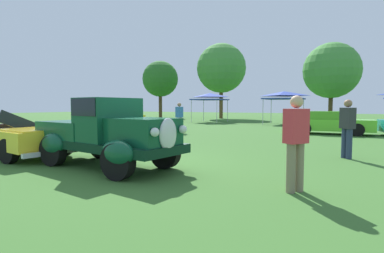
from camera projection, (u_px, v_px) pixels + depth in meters
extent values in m
plane|color=#386628|center=(130.00, 164.00, 7.82)|extent=(120.00, 120.00, 0.00)
cube|color=black|center=(106.00, 144.00, 7.48)|extent=(4.32, 2.02, 0.20)
cube|color=#0F472D|center=(141.00, 132.00, 6.72)|extent=(1.68, 1.30, 0.60)
ellipsoid|color=silver|center=(168.00, 134.00, 6.25)|extent=(0.23, 0.54, 0.68)
cube|color=#0F472D|center=(108.00, 119.00, 7.37)|extent=(1.18, 1.50, 1.04)
cube|color=black|center=(108.00, 107.00, 7.35)|extent=(1.10, 1.52, 0.40)
cube|color=#0F472D|center=(78.00, 130.00, 8.15)|extent=(1.99, 1.65, 0.48)
ellipsoid|color=#0F472D|center=(165.00, 145.00, 7.28)|extent=(0.96, 0.49, 0.52)
ellipsoid|color=#0F472D|center=(118.00, 153.00, 6.12)|extent=(0.96, 0.49, 0.52)
ellipsoid|color=#0F472D|center=(101.00, 139.00, 8.75)|extent=(0.96, 0.49, 0.52)
ellipsoid|color=#0F472D|center=(53.00, 144.00, 7.60)|extent=(0.96, 0.49, 0.52)
sphere|color=silver|center=(183.00, 129.00, 6.57)|extent=(0.18, 0.18, 0.18)
sphere|color=silver|center=(155.00, 132.00, 5.86)|extent=(0.18, 0.18, 0.18)
cylinder|color=black|center=(165.00, 153.00, 7.29)|extent=(0.76, 0.24, 0.76)
cylinder|color=black|center=(118.00, 162.00, 6.14)|extent=(0.76, 0.24, 0.76)
cylinder|color=black|center=(101.00, 145.00, 8.77)|extent=(0.76, 0.24, 0.76)
cylinder|color=black|center=(53.00, 151.00, 7.61)|extent=(0.76, 0.24, 0.76)
cube|color=yellow|center=(16.00, 136.00, 9.33)|extent=(4.51, 2.35, 0.52)
cube|color=yellow|center=(36.00, 132.00, 8.56)|extent=(1.94, 1.69, 0.20)
cube|color=black|center=(20.00, 123.00, 9.14)|extent=(0.25, 1.24, 0.82)
cube|color=black|center=(10.00, 128.00, 9.56)|extent=(0.46, 1.23, 0.28)
cube|color=silver|center=(55.00, 152.00, 8.01)|extent=(0.35, 1.65, 0.12)
cylinder|color=black|center=(64.00, 145.00, 9.14)|extent=(0.66, 0.20, 0.66)
cylinder|color=black|center=(9.00, 151.00, 7.91)|extent=(0.66, 0.20, 0.66)
cylinder|color=black|center=(23.00, 139.00, 10.76)|extent=(0.66, 0.20, 0.66)
cube|color=yellow|center=(119.00, 119.00, 24.05)|extent=(4.00, 1.93, 0.60)
cube|color=gold|center=(117.00, 112.00, 24.08)|extent=(1.81, 1.55, 0.44)
cylinder|color=black|center=(125.00, 122.00, 22.88)|extent=(0.64, 0.22, 0.64)
cylinder|color=black|center=(101.00, 121.00, 23.85)|extent=(0.64, 0.22, 0.64)
cube|color=#60C62D|center=(331.00, 125.00, 16.25)|extent=(4.13, 1.74, 0.60)
cube|color=#4D9F24|center=(328.00, 115.00, 16.30)|extent=(1.83, 1.47, 0.44)
cylinder|color=black|center=(358.00, 130.00, 15.01)|extent=(0.64, 0.22, 0.64)
cylinder|color=black|center=(305.00, 128.00, 16.15)|extent=(0.64, 0.22, 0.64)
cylinder|color=#283351|center=(349.00, 144.00, 8.58)|extent=(0.16, 0.16, 0.86)
cylinder|color=#283351|center=(344.00, 143.00, 8.78)|extent=(0.16, 0.16, 0.86)
cube|color=#2D2D33|center=(348.00, 118.00, 8.63)|extent=(0.44, 0.46, 0.60)
sphere|color=#936B4C|center=(348.00, 103.00, 8.60)|extent=(0.22, 0.22, 0.22)
cylinder|color=#9E998E|center=(178.00, 125.00, 17.09)|extent=(0.16, 0.16, 0.86)
cylinder|color=#9E998E|center=(181.00, 125.00, 17.23)|extent=(0.16, 0.16, 0.86)
cube|color=#336BB2|center=(179.00, 112.00, 17.11)|extent=(0.34, 0.45, 0.60)
sphere|color=#936B4C|center=(179.00, 105.00, 17.08)|extent=(0.22, 0.22, 0.22)
cylinder|color=#7F7056|center=(291.00, 168.00, 5.24)|extent=(0.16, 0.16, 0.86)
cylinder|color=#7F7056|center=(299.00, 167.00, 5.34)|extent=(0.16, 0.16, 0.86)
cube|color=#D1333D|center=(296.00, 126.00, 5.24)|extent=(0.42, 0.47, 0.60)
sphere|color=tan|center=(297.00, 102.00, 5.21)|extent=(0.22, 0.22, 0.22)
cylinder|color=#B7B7BC|center=(228.00, 111.00, 28.83)|extent=(0.05, 0.05, 2.05)
cylinder|color=#B7B7BC|center=(217.00, 111.00, 26.59)|extent=(0.05, 0.05, 2.05)
cylinder|color=#B7B7BC|center=(204.00, 111.00, 30.03)|extent=(0.05, 0.05, 2.05)
cylinder|color=#B7B7BC|center=(191.00, 111.00, 27.80)|extent=(0.05, 0.05, 2.05)
cube|color=#2D429E|center=(210.00, 100.00, 28.24)|extent=(2.83, 2.83, 0.10)
pyramid|color=#2D429E|center=(210.00, 95.00, 28.21)|extent=(2.77, 2.77, 0.38)
cylinder|color=#B7B7BC|center=(303.00, 112.00, 25.46)|extent=(0.05, 0.05, 2.05)
cylinder|color=#B7B7BC|center=(298.00, 112.00, 23.08)|extent=(0.05, 0.05, 2.05)
cylinder|color=#B7B7BC|center=(271.00, 111.00, 26.75)|extent=(0.05, 0.05, 2.05)
cylinder|color=#B7B7BC|center=(263.00, 112.00, 24.36)|extent=(0.05, 0.05, 2.05)
cube|color=#2D429E|center=(284.00, 99.00, 24.84)|extent=(3.01, 3.01, 0.10)
pyramid|color=#2D429E|center=(284.00, 94.00, 24.81)|extent=(2.95, 2.95, 0.38)
cylinder|color=#47331E|center=(160.00, 103.00, 39.34)|extent=(0.44, 0.44, 3.74)
sphere|color=#286623|center=(160.00, 79.00, 39.13)|extent=(4.61, 4.61, 4.61)
cylinder|color=brown|center=(221.00, 100.00, 36.53)|extent=(0.44, 0.44, 4.41)
sphere|color=#428938|center=(221.00, 68.00, 36.27)|extent=(5.88, 5.88, 5.88)
cylinder|color=#47331E|center=(331.00, 103.00, 32.41)|extent=(0.44, 0.44, 3.66)
sphere|color=#428938|center=(332.00, 71.00, 32.17)|extent=(5.88, 5.88, 5.88)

